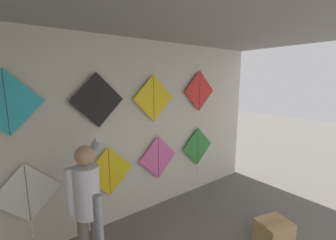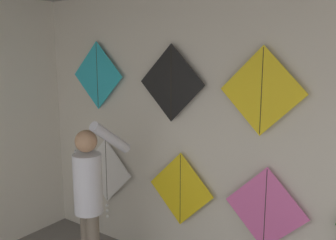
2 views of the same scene
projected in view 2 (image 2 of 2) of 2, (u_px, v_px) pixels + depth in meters
back_panel at (224, 142)px, 3.45m from camera, size 5.45×0.06×2.80m
shopkeeper at (89, 194)px, 3.46m from camera, size 0.40×0.52×1.63m
kite_0 at (107, 173)px, 4.32m from camera, size 0.75×0.04×0.96m
kite_1 at (180, 189)px, 3.72m from camera, size 0.75×0.01×0.75m
kite_2 at (265, 209)px, 3.21m from camera, size 0.75×0.01×0.75m
kite_4 at (97, 76)px, 4.16m from camera, size 0.75×0.01×0.75m
kite_5 at (171, 83)px, 3.59m from camera, size 0.75×0.01×0.75m
kite_6 at (262, 91)px, 3.07m from camera, size 0.75×0.01×0.75m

